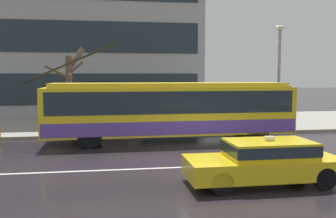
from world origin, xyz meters
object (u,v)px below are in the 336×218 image
Objects in this scene: pedestrian_walking_past at (74,102)px; street_tree_bare at (70,87)px; pedestrian_at_shelter at (167,101)px; street_lamp at (279,67)px; pedestrian_approaching_curb at (229,109)px; bus_shelter at (108,95)px; taxi_oncoming_near at (265,160)px; trolleybus at (170,109)px.

pedestrian_walking_past is 0.44× the size of street_tree_bare.
pedestrian_at_shelter is 6.51m from street_lamp.
pedestrian_at_shelter is 1.17× the size of pedestrian_approaching_curb.
bus_shelter is at bearing -1.52° from street_tree_bare.
street_lamp reaches higher than pedestrian_walking_past.
pedestrian_approaching_curb is 0.84× the size of pedestrian_walking_past.
taxi_oncoming_near is at bearing -82.74° from pedestrian_at_shelter.
taxi_oncoming_near is at bearing -68.04° from bus_shelter.
pedestrian_walking_past reaches higher than pedestrian_approaching_curb.
bus_shelter is at bearing 164.84° from pedestrian_at_shelter.
taxi_oncoming_near is 1.23× the size of bus_shelter.
pedestrian_approaching_curb is 0.29× the size of street_lamp.
bus_shelter is 7.10m from pedestrian_approaching_curb.
taxi_oncoming_near is 10.36m from pedestrian_at_shelter.
street_tree_bare is (-0.34, 1.44, 0.73)m from pedestrian_walking_past.
bus_shelter is 2.26m from pedestrian_walking_past.
bus_shelter is (-4.47, 11.08, 1.37)m from taxi_oncoming_near.
pedestrian_walking_past is 1.65m from street_tree_bare.
pedestrian_approaching_curb is at bearing 147.12° from street_lamp.
trolleybus reaches higher than pedestrian_approaching_curb.
pedestrian_walking_past is at bearing 179.28° from street_lamp.
street_lamp is at bearing -7.85° from street_tree_bare.
bus_shelter is 9.62m from street_lamp.
street_tree_bare reaches higher than pedestrian_at_shelter.
street_lamp is at bearing -32.88° from pedestrian_approaching_curb.
pedestrian_walking_past reaches higher than taxi_oncoming_near.
street_lamp is at bearing -9.25° from bus_shelter.
pedestrian_walking_past is at bearing -76.54° from street_tree_bare.
pedestrian_at_shelter reaches higher than taxi_oncoming_near.
street_lamp reaches higher than street_tree_bare.
bus_shelter is at bearing 128.28° from trolleybus.
street_tree_bare is (-5.27, 0.91, 0.77)m from pedestrian_at_shelter.
pedestrian_walking_past is (-1.76, -1.38, -0.28)m from bus_shelter.
pedestrian_at_shelter is (0.26, 2.83, 0.22)m from trolleybus.
pedestrian_at_shelter is 5.40m from street_tree_bare.
street_tree_bare is at bearing 143.26° from trolleybus.
street_lamp reaches higher than pedestrian_at_shelter.
trolleybus is 7.12m from street_lamp.
pedestrian_approaching_curb is (2.57, 11.07, 0.44)m from taxi_oncoming_near.
taxi_oncoming_near is at bearing -103.05° from pedestrian_approaching_curb.
taxi_oncoming_near is (1.56, -7.40, -0.84)m from trolleybus.
pedestrian_approaching_curb is (7.04, -0.02, -0.94)m from bus_shelter.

